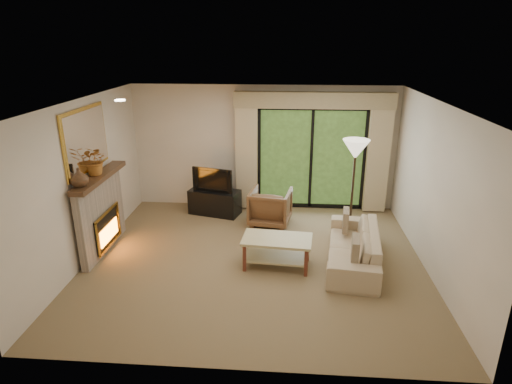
# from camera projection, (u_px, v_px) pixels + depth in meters

# --- Properties ---
(floor) EXTENTS (5.50, 5.50, 0.00)m
(floor) POSITION_uv_depth(u_px,v_px,m) (255.00, 260.00, 7.11)
(floor) COLOR olive
(floor) RESTS_ON ground
(ceiling) EXTENTS (5.50, 5.50, 0.00)m
(ceiling) POSITION_uv_depth(u_px,v_px,m) (254.00, 102.00, 6.22)
(ceiling) COLOR white
(ceiling) RESTS_ON ground
(wall_back) EXTENTS (5.00, 0.00, 5.00)m
(wall_back) POSITION_uv_depth(u_px,v_px,m) (264.00, 148.00, 9.01)
(wall_back) COLOR beige
(wall_back) RESTS_ON ground
(wall_front) EXTENTS (5.00, 0.00, 5.00)m
(wall_front) POSITION_uv_depth(u_px,v_px,m) (235.00, 267.00, 4.32)
(wall_front) COLOR beige
(wall_front) RESTS_ON ground
(wall_left) EXTENTS (0.00, 5.00, 5.00)m
(wall_left) POSITION_uv_depth(u_px,v_px,m) (84.00, 182.00, 6.86)
(wall_left) COLOR beige
(wall_left) RESTS_ON ground
(wall_right) EXTENTS (0.00, 5.00, 5.00)m
(wall_right) POSITION_uv_depth(u_px,v_px,m) (435.00, 191.00, 6.47)
(wall_right) COLOR beige
(wall_right) RESTS_ON ground
(fireplace) EXTENTS (0.24, 1.70, 1.37)m
(fireplace) POSITION_uv_depth(u_px,v_px,m) (101.00, 213.00, 7.24)
(fireplace) COLOR gray
(fireplace) RESTS_ON floor
(mirror) EXTENTS (0.07, 1.45, 1.02)m
(mirror) POSITION_uv_depth(u_px,v_px,m) (86.00, 140.00, 6.82)
(mirror) COLOR gold
(mirror) RESTS_ON wall_left
(sliding_door) EXTENTS (2.26, 0.10, 2.16)m
(sliding_door) POSITION_uv_depth(u_px,v_px,m) (311.00, 158.00, 8.96)
(sliding_door) COLOR black
(sliding_door) RESTS_ON floor
(curtain_left) EXTENTS (0.45, 0.18, 2.35)m
(curtain_left) POSITION_uv_depth(u_px,v_px,m) (247.00, 154.00, 8.92)
(curtain_left) COLOR tan
(curtain_left) RESTS_ON floor
(curtain_right) EXTENTS (0.45, 0.18, 2.35)m
(curtain_right) POSITION_uv_depth(u_px,v_px,m) (378.00, 156.00, 8.73)
(curtain_right) COLOR tan
(curtain_right) RESTS_ON floor
(cornice) EXTENTS (3.20, 0.24, 0.32)m
(cornice) POSITION_uv_depth(u_px,v_px,m) (314.00, 100.00, 8.46)
(cornice) COLOR tan
(cornice) RESTS_ON wall_back
(media_console) EXTENTS (1.11, 0.71, 0.51)m
(media_console) POSITION_uv_depth(u_px,v_px,m) (215.00, 202.00, 8.92)
(media_console) COLOR black
(media_console) RESTS_ON floor
(tv) EXTENTS (0.87, 0.33, 0.50)m
(tv) POSITION_uv_depth(u_px,v_px,m) (214.00, 179.00, 8.74)
(tv) COLOR black
(tv) RESTS_ON media_console
(armchair) EXTENTS (0.88, 0.90, 0.72)m
(armchair) POSITION_uv_depth(u_px,v_px,m) (270.00, 207.00, 8.38)
(armchair) COLOR brown
(armchair) RESTS_ON floor
(sofa) EXTENTS (1.03, 2.08, 0.58)m
(sofa) POSITION_uv_depth(u_px,v_px,m) (353.00, 246.00, 6.95)
(sofa) COLOR tan
(sofa) RESTS_ON floor
(pillow_near) EXTENTS (0.16, 0.42, 0.41)m
(pillow_near) POSITION_uv_depth(u_px,v_px,m) (355.00, 251.00, 6.34)
(pillow_near) COLOR #4C3429
(pillow_near) RESTS_ON sofa
(pillow_far) EXTENTS (0.15, 0.38, 0.38)m
(pillow_far) POSITION_uv_depth(u_px,v_px,m) (346.00, 220.00, 7.43)
(pillow_far) COLOR #4C3429
(pillow_far) RESTS_ON sofa
(coffee_table) EXTENTS (1.14, 0.70, 0.49)m
(coffee_table) POSITION_uv_depth(u_px,v_px,m) (277.00, 252.00, 6.86)
(coffee_table) COLOR tan
(coffee_table) RESTS_ON floor
(floor_lamp) EXTENTS (0.61, 0.61, 1.80)m
(floor_lamp) POSITION_uv_depth(u_px,v_px,m) (353.00, 188.00, 7.82)
(floor_lamp) COLOR #F7ECCE
(floor_lamp) RESTS_ON floor
(vase) EXTENTS (0.34, 0.34, 0.29)m
(vase) POSITION_uv_depth(u_px,v_px,m) (79.00, 177.00, 6.40)
(vase) COLOR #452D1B
(vase) RESTS_ON fireplace
(branches) EXTENTS (0.47, 0.42, 0.48)m
(branches) POSITION_uv_depth(u_px,v_px,m) (95.00, 161.00, 6.92)
(branches) COLOR #A05F23
(branches) RESTS_ON fireplace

